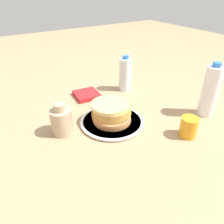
% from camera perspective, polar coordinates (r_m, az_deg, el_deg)
% --- Properties ---
extents(ground_plane, '(4.00, 4.00, 0.00)m').
position_cam_1_polar(ground_plane, '(0.95, -1.56, -2.28)').
color(ground_plane, '#9E7F5B').
extents(plate, '(0.27, 0.27, 0.01)m').
position_cam_1_polar(plate, '(0.93, 0.00, -2.47)').
color(plate, white).
rests_on(plate, ground_plane).
extents(pancake_stack, '(0.17, 0.17, 0.08)m').
position_cam_1_polar(pancake_stack, '(0.91, -0.17, -0.02)').
color(pancake_stack, '#BB7C42').
rests_on(pancake_stack, plate).
extents(juice_glass, '(0.07, 0.07, 0.08)m').
position_cam_1_polar(juice_glass, '(0.89, 19.38, -3.72)').
color(juice_glass, orange).
rests_on(juice_glass, ground_plane).
extents(cream_jug, '(0.08, 0.08, 0.13)m').
position_cam_1_polar(cream_jug, '(0.87, -13.03, -2.20)').
color(cream_jug, tan).
rests_on(cream_jug, ground_plane).
extents(water_bottle_near, '(0.07, 0.07, 0.24)m').
position_cam_1_polar(water_bottle_near, '(1.03, 24.29, 5.00)').
color(water_bottle_near, white).
rests_on(water_bottle_near, ground_plane).
extents(water_bottle_mid, '(0.07, 0.07, 0.19)m').
position_cam_1_polar(water_bottle_mid, '(1.19, 3.48, 9.85)').
color(water_bottle_mid, silver).
rests_on(water_bottle_mid, ground_plane).
extents(napkin, '(0.14, 0.13, 0.02)m').
position_cam_1_polar(napkin, '(1.15, -6.62, 4.52)').
color(napkin, red).
rests_on(napkin, ground_plane).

